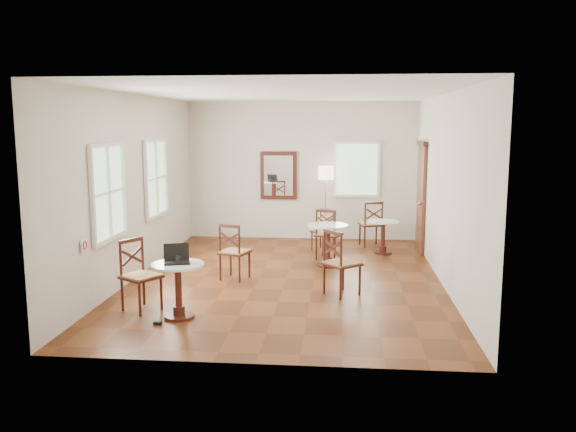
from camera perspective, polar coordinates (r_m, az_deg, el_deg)
The scene contains 17 objects.
ground at distance 9.76m, azimuth -0.16°, elevation -6.09°, with size 7.00×7.00×0.00m, color #5E2A10.
room_shell at distance 9.72m, azimuth -0.37°, elevation 5.17°, with size 5.02×7.02×3.01m.
cafe_table_near at distance 7.87m, azimuth -10.57°, elevation -6.52°, with size 0.69×0.69×0.73m.
cafe_table_mid at distance 10.53m, azimuth 3.88°, elevation -2.38°, with size 0.71×0.71×0.75m.
cafe_table_back at distance 11.69m, azimuth 9.19°, elevation -1.67°, with size 0.61×0.61×0.65m.
chair_near_a at distance 9.66m, azimuth -5.25°, elevation -3.45°, with size 0.54×0.54×0.93m.
chair_near_b at distance 8.30m, azimuth -14.15°, elevation -5.58°, with size 0.62×0.62×0.98m.
chair_mid_a at distance 11.06m, azimuth 3.93°, elevation -1.76°, with size 0.56×0.56×0.96m.
chair_mid_b at distance 8.76m, azimuth 5.13°, elevation -4.53°, with size 0.64×0.64×0.99m.
chair_back_a at distance 12.31m, azimuth 8.06°, elevation -0.75°, with size 0.54×0.54×0.95m.
chair_back_b at distance 11.84m, azimuth 3.44°, elevation -1.38°, with size 0.52×0.52×0.82m.
floor_lamp at distance 12.59m, azimuth 3.67°, elevation 3.70°, with size 0.32×0.32×1.63m.
laptop at distance 7.86m, azimuth -10.73°, elevation -4.02°, with size 0.40×0.36×0.24m.
mouse at distance 7.80m, azimuth -10.80°, elevation -4.43°, with size 0.09×0.05×0.03m, color black.
navy_mug at distance 7.99m, azimuth -11.08°, elevation -3.94°, with size 0.11×0.07×0.08m.
water_glass at distance 7.80m, azimuth -10.60°, elevation -4.15°, with size 0.06×0.06×0.11m, color white.
power_adapter at distance 7.79m, azimuth -12.50°, elevation -10.07°, with size 0.10×0.06×0.04m, color black.
Camera 1 is at (0.89, -9.38, 2.53)m, focal length 36.74 mm.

